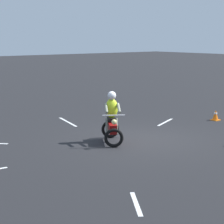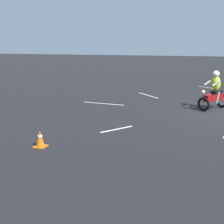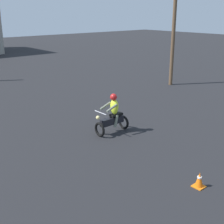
# 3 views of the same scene
# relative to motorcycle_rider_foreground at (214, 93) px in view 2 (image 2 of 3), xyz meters

# --- Properties ---
(motorcycle_rider_foreground) EXTENTS (1.28, 1.50, 1.66)m
(motorcycle_rider_foreground) POSITION_rel_motorcycle_rider_foreground_xyz_m (0.00, 0.00, 0.00)
(motorcycle_rider_foreground) COLOR black
(motorcycle_rider_foreground) RESTS_ON ground
(traffic_cone_far_center) EXTENTS (0.32, 0.32, 0.46)m
(traffic_cone_far_center) POSITION_rel_motorcycle_rider_foreground_xyz_m (4.36, 6.81, -0.50)
(traffic_cone_far_center) COLOR orange
(traffic_cone_far_center) RESTS_ON ground
(lane_stripe_e) EXTENTS (2.07, 0.25, 0.01)m
(lane_stripe_e) POSITION_rel_motorcycle_rider_foreground_xyz_m (4.91, 0.34, -0.72)
(lane_stripe_e) COLOR silver
(lane_stripe_e) RESTS_ON ground
(lane_stripe_ne) EXTENTS (0.82, 1.14, 0.01)m
(lane_stripe_ne) POSITION_rel_motorcycle_rider_foreground_xyz_m (2.94, 4.42, -0.72)
(lane_stripe_ne) COLOR silver
(lane_stripe_ne) RESTS_ON ground
(lane_stripe_se) EXTENTS (1.49, 1.62, 0.01)m
(lane_stripe_se) POSITION_rel_motorcycle_rider_foreground_xyz_m (3.45, -2.68, -0.72)
(lane_stripe_se) COLOR silver
(lane_stripe_se) RESTS_ON ground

